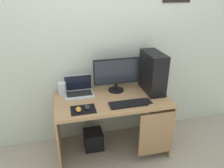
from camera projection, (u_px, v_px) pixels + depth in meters
ground_plane at (112, 148)px, 2.77m from camera, size 8.00×8.00×0.00m
wall_back at (105, 42)px, 2.57m from camera, size 4.00×0.05×2.60m
desk at (114, 110)px, 2.53m from camera, size 1.31×0.68×0.73m
pc_tower at (153, 72)px, 2.55m from camera, size 0.19×0.43×0.49m
monitor at (116, 74)px, 2.55m from camera, size 0.56×0.20×0.42m
laptop at (79, 90)px, 2.55m from camera, size 0.34×0.24×0.23m
speaker at (62, 89)px, 2.52m from camera, size 0.09×0.09×0.15m
keyboard at (129, 104)px, 2.32m from camera, size 0.42×0.14×0.02m
mousepad at (83, 110)px, 2.23m from camera, size 0.26×0.20×0.00m
mouse_left at (87, 107)px, 2.24m from camera, size 0.06×0.10×0.03m
mouse_right at (78, 109)px, 2.20m from camera, size 0.06×0.10×0.03m
cell_phone at (148, 101)px, 2.39m from camera, size 0.07×0.13×0.01m
subwoofer at (93, 139)px, 2.74m from camera, size 0.24×0.24×0.24m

